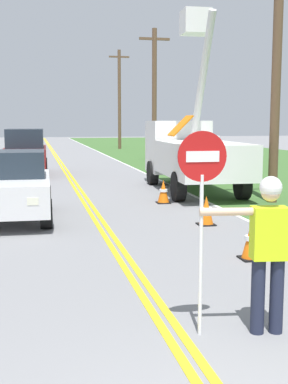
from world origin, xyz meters
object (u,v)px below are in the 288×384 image
object	(u,v)px
oncoming_suv_second	(26,152)
traffic_cone_lead	(252,241)
utility_bucket_truck	(190,150)
oncoming_sedan_nearest	(12,186)
flagger_worker	(268,245)
utility_pole_far	(119,98)
stop_sign_paddle	(202,187)
utility_pole_mid	(154,93)
utility_pole_near	(277,64)
traffic_cone_mid	(206,211)
traffic_cone_tail	(163,192)

from	to	relation	value
oncoming_suv_second	traffic_cone_lead	xyz separation A→B (m)	(4.10, -15.96, -0.72)
utility_bucket_truck	oncoming_sedan_nearest	xyz separation A→B (m)	(-5.99, -4.41, -0.60)
flagger_worker	oncoming_suv_second	distance (m)	19.23
utility_bucket_truck	traffic_cone_lead	distance (m)	9.45
utility_pole_far	flagger_worker	bearing A→B (deg)	-97.02
stop_sign_paddle	utility_pole_far	world-z (taller)	utility_pole_far
oncoming_sedan_nearest	utility_pole_mid	bearing A→B (deg)	65.69
utility_pole_near	stop_sign_paddle	bearing A→B (deg)	-120.39
utility_bucket_truck	oncoming_sedan_nearest	bearing A→B (deg)	-143.67
oncoming_sedan_nearest	traffic_cone_lead	bearing A→B (deg)	-48.34
utility_pole_near	traffic_cone_mid	distance (m)	5.67
stop_sign_paddle	utility_pole_near	xyz separation A→B (m)	(5.23, 8.93, 2.39)
oncoming_sedan_nearest	traffic_cone_tail	world-z (taller)	oncoming_sedan_nearest
traffic_cone_lead	utility_pole_far	bearing A→B (deg)	84.17
stop_sign_paddle	traffic_cone_tail	size ratio (longest dim) A/B	3.33
traffic_cone_tail	oncoming_sedan_nearest	bearing A→B (deg)	-158.79
flagger_worker	traffic_cone_lead	distance (m)	3.33
utility_pole_mid	traffic_cone_lead	distance (m)	22.15
flagger_worker	traffic_cone_lead	xyz separation A→B (m)	(1.16, 3.04, -0.71)
flagger_worker	traffic_cone_tail	world-z (taller)	flagger_worker
utility_pole_near	traffic_cone_mid	size ratio (longest dim) A/B	11.20
utility_pole_far	traffic_cone_tail	bearing A→B (deg)	-96.98
oncoming_sedan_nearest	traffic_cone_lead	size ratio (longest dim) A/B	5.92
utility_bucket_truck	utility_pole_far	world-z (taller)	utility_pole_far
utility_pole_far	traffic_cone_mid	size ratio (longest dim) A/B	12.37
utility_pole_mid	traffic_cone_tail	size ratio (longest dim) A/B	11.10
stop_sign_paddle	utility_pole_far	xyz separation A→B (m)	(5.75, 40.41, 2.81)
stop_sign_paddle	oncoming_suv_second	xyz separation A→B (m)	(-2.18, 18.89, -0.65)
oncoming_suv_second	utility_pole_mid	xyz separation A→B (m)	(7.38, 5.62, 3.00)
stop_sign_paddle	oncoming_suv_second	size ratio (longest dim) A/B	0.50
flagger_worker	traffic_cone_lead	size ratio (longest dim) A/B	2.61
flagger_worker	oncoming_sedan_nearest	size ratio (longest dim) A/B	0.44
oncoming_suv_second	traffic_cone_mid	world-z (taller)	oncoming_suv_second
flagger_worker	utility_pole_far	bearing A→B (deg)	82.98
oncoming_sedan_nearest	traffic_cone_mid	xyz separation A→B (m)	(4.50, -1.73, -0.50)
oncoming_sedan_nearest	oncoming_suv_second	size ratio (longest dim) A/B	0.89
stop_sign_paddle	traffic_cone_mid	distance (m)	6.54
utility_bucket_truck	utility_pole_mid	bearing A→B (deg)	82.71
utility_pole_near	traffic_cone_tail	bearing A→B (deg)	171.22
traffic_cone_tail	traffic_cone_lead	bearing A→B (deg)	-90.28
oncoming_sedan_nearest	oncoming_suv_second	bearing A→B (deg)	89.03
stop_sign_paddle	oncoming_sedan_nearest	bearing A→B (deg)	106.97
utility_pole_near	utility_pole_mid	size ratio (longest dim) A/B	1.01
stop_sign_paddle	traffic_cone_lead	bearing A→B (deg)	56.75
traffic_cone_mid	traffic_cone_tail	distance (m)	3.41
utility_pole_far	traffic_cone_lead	world-z (taller)	utility_pole_far
flagger_worker	utility_bucket_truck	world-z (taller)	utility_bucket_truck
oncoming_suv_second	flagger_worker	bearing A→B (deg)	-81.20
stop_sign_paddle	traffic_cone_mid	bearing A→B (deg)	70.47
traffic_cone_tail	stop_sign_paddle	bearing A→B (deg)	-101.71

